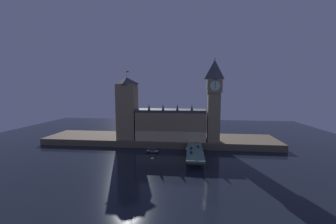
% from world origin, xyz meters
% --- Properties ---
extents(ground_plane, '(400.00, 400.00, 0.00)m').
position_xyz_m(ground_plane, '(0.00, 0.00, 0.00)').
color(ground_plane, black).
extents(embankment, '(220.00, 42.00, 5.99)m').
position_xyz_m(embankment, '(0.00, 39.00, 2.99)').
color(embankment, brown).
rests_on(embankment, ground_plane).
extents(parliament_hall, '(62.87, 21.98, 33.22)m').
position_xyz_m(parliament_hall, '(12.06, 31.32, 19.76)').
color(parliament_hall, '#8E7A56').
rests_on(parliament_hall, embankment).
extents(clock_tower, '(12.89, 13.00, 72.98)m').
position_xyz_m(clock_tower, '(50.03, 26.75, 44.67)').
color(clock_tower, '#8E7A56').
rests_on(clock_tower, embankment).
extents(victoria_tower, '(17.19, 17.19, 63.07)m').
position_xyz_m(victoria_tower, '(-29.08, 29.92, 34.64)').
color(victoria_tower, '#8E7A56').
rests_on(victoria_tower, embankment).
extents(bridge, '(12.44, 46.00, 6.25)m').
position_xyz_m(bridge, '(33.32, -5.00, 4.36)').
color(bridge, '#4C7560').
rests_on(bridge, ground_plane).
extents(car_northbound_lead, '(1.87, 4.27, 1.37)m').
position_xyz_m(car_northbound_lead, '(30.58, -1.01, 6.89)').
color(car_northbound_lead, navy).
rests_on(car_northbound_lead, bridge).
extents(car_northbound_trail, '(1.85, 4.08, 1.40)m').
position_xyz_m(car_northbound_trail, '(30.58, -11.78, 6.91)').
color(car_northbound_trail, navy).
rests_on(car_northbound_trail, bridge).
extents(car_southbound_trail, '(1.91, 4.60, 1.52)m').
position_xyz_m(car_southbound_trail, '(36.06, 3.64, 6.97)').
color(car_southbound_trail, navy).
rests_on(car_southbound_trail, bridge).
extents(pedestrian_mid_walk, '(0.38, 0.38, 1.83)m').
position_xyz_m(pedestrian_mid_walk, '(38.79, -3.24, 7.22)').
color(pedestrian_mid_walk, black).
rests_on(pedestrian_mid_walk, bridge).
extents(street_lamp_near, '(1.34, 0.60, 5.96)m').
position_xyz_m(street_lamp_near, '(27.44, -19.72, 9.98)').
color(street_lamp_near, '#2D3333').
rests_on(street_lamp_near, bridge).
extents(street_lamp_far, '(1.34, 0.60, 6.40)m').
position_xyz_m(street_lamp_far, '(27.44, 9.72, 10.26)').
color(street_lamp_far, '#2D3333').
rests_on(street_lamp_far, bridge).
extents(boat_upstream, '(11.53, 6.53, 3.80)m').
position_xyz_m(boat_upstream, '(-1.04, 6.13, 1.39)').
color(boat_upstream, '#28282D').
rests_on(boat_upstream, ground_plane).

